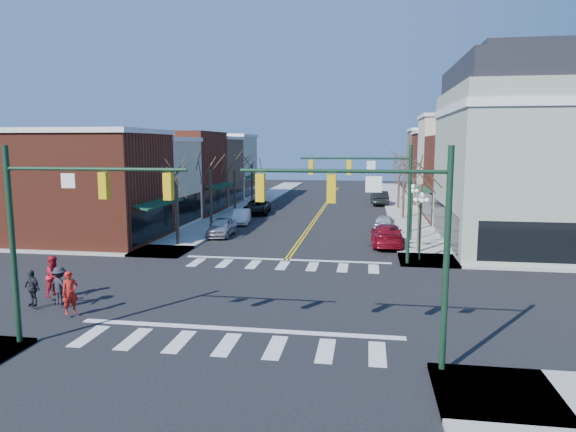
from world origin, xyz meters
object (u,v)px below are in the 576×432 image
at_px(car_right_mid, 384,223).
at_px(car_right_far, 379,198).
at_px(car_left_near, 222,227).
at_px(pedestrian_dark_a, 32,288).
at_px(car_left_mid, 241,217).
at_px(pedestrian_red_a, 70,293).
at_px(lamppost_corner, 421,214).
at_px(lamppost_midblock, 412,203).
at_px(victorian_corner, 537,153).
at_px(car_right_near, 387,235).
at_px(pedestrian_dark_b, 60,286).
at_px(pedestrian_red_b, 54,276).
at_px(car_left_far, 257,207).

distance_m(car_right_mid, car_right_far, 19.12).
height_order(car_left_near, pedestrian_dark_a, pedestrian_dark_a).
xyz_separation_m(car_left_near, car_left_mid, (0.00, 6.47, -0.07)).
bearing_deg(pedestrian_red_a, lamppost_corner, -8.40).
relative_size(lamppost_corner, lamppost_midblock, 1.00).
bearing_deg(victorian_corner, car_right_near, -173.12).
bearing_deg(car_left_mid, pedestrian_dark_b, -102.60).
xyz_separation_m(car_left_near, car_right_far, (12.80, 23.44, 0.11)).
height_order(car_left_near, pedestrian_red_a, pedestrian_red_a).
bearing_deg(victorian_corner, pedestrian_dark_a, -145.27).
xyz_separation_m(pedestrian_red_b, pedestrian_dark_a, (-0.12, -1.47, -0.17)).
bearing_deg(pedestrian_red_a, car_left_near, 39.47).
bearing_deg(lamppost_corner, car_right_far, 93.41).
xyz_separation_m(car_left_mid, pedestrian_dark_a, (-3.16, -25.33, 0.30)).
bearing_deg(car_right_mid, car_right_far, -84.89).
xyz_separation_m(car_right_mid, pedestrian_red_a, (-13.70, -23.88, 0.35)).
xyz_separation_m(lamppost_midblock, car_left_far, (-14.60, 13.56, -2.22)).
relative_size(victorian_corner, pedestrian_red_a, 7.85).
bearing_deg(car_left_far, car_right_near, -55.27).
height_order(car_right_mid, pedestrian_dark_a, pedestrian_dark_a).
height_order(car_right_far, pedestrian_dark_a, pedestrian_dark_a).
xyz_separation_m(lamppost_corner, car_right_mid, (-1.80, 11.11, -2.25)).
relative_size(car_left_far, car_right_far, 1.03).
bearing_deg(car_right_mid, pedestrian_dark_b, 62.12).
height_order(car_right_mid, pedestrian_dark_b, pedestrian_dark_b).
bearing_deg(car_right_near, car_left_mid, -34.61).
height_order(car_left_mid, pedestrian_dark_b, pedestrian_dark_b).
relative_size(lamppost_midblock, car_left_far, 0.82).
bearing_deg(victorian_corner, car_left_mid, 162.40).
bearing_deg(car_right_far, car_left_far, 34.21).
distance_m(pedestrian_red_a, pedestrian_dark_b, 1.54).
height_order(pedestrian_red_b, pedestrian_dark_a, pedestrian_red_b).
bearing_deg(victorian_corner, pedestrian_red_b, -147.39).
xyz_separation_m(car_left_near, car_left_far, (0.00, 13.28, 0.00)).
xyz_separation_m(car_right_near, car_right_mid, (0.00, 6.33, -0.08)).
relative_size(victorian_corner, lamppost_corner, 3.29).
distance_m(victorian_corner, car_left_mid, 24.76).
height_order(car_left_far, pedestrian_red_b, pedestrian_red_b).
relative_size(lamppost_midblock, car_right_near, 0.80).
relative_size(car_right_near, pedestrian_dark_a, 3.36).
distance_m(pedestrian_red_b, pedestrian_dark_a, 1.48).
bearing_deg(victorian_corner, pedestrian_dark_b, -144.57).
height_order(lamppost_midblock, car_left_near, lamppost_midblock).
height_order(car_left_near, car_right_mid, car_left_near).
bearing_deg(pedestrian_red_b, car_right_far, -13.63).
bearing_deg(car_left_mid, pedestrian_red_b, -105.21).
height_order(car_right_mid, car_right_far, car_right_far).
bearing_deg(car_right_far, car_left_mid, 48.72).
xyz_separation_m(car_left_mid, car_right_near, (12.80, -8.48, 0.13)).
xyz_separation_m(lamppost_corner, pedestrian_dark_a, (-17.76, -12.07, -2.00)).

